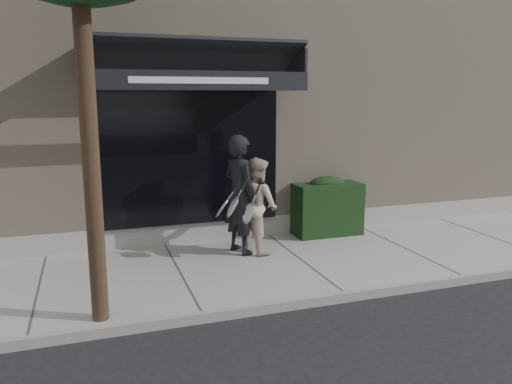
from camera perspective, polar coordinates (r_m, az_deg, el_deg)
name	(u,v)px	position (r m, az deg, el deg)	size (l,w,h in m)	color
ground	(300,265)	(8.42, 5.00, -8.36)	(80.00, 80.00, 0.00)	black
sidewalk	(300,262)	(8.40, 5.01, -7.97)	(20.00, 3.00, 0.12)	gray
curb	(345,296)	(7.10, 10.16, -11.67)	(20.00, 0.10, 0.14)	gray
building_facade	(221,97)	(12.63, -4.06, 10.77)	(14.30, 8.04, 5.64)	tan
hedge	(326,207)	(9.78, 8.03, -1.66)	(1.30, 0.70, 1.14)	black
pedestrian_front	(240,195)	(8.42, -1.86, -0.31)	(0.88, 0.92, 2.03)	black
pedestrian_back	(257,205)	(8.53, 0.14, -1.50)	(0.83, 0.97, 1.64)	#C2AD9B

